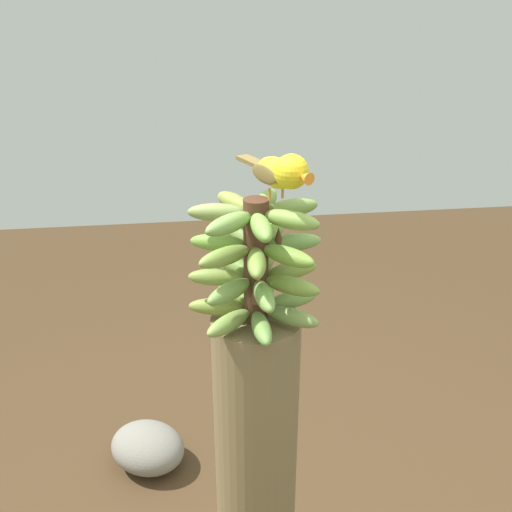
{
  "coord_description": "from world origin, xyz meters",
  "views": [
    {
      "loc": [
        -0.13,
        -1.01,
        1.93
      ],
      "look_at": [
        0.0,
        0.0,
        1.46
      ],
      "focal_mm": 40.65,
      "sensor_mm": 36.0,
      "label": 1
    }
  ],
  "objects": [
    {
      "name": "banana_bunch",
      "position": [
        0.0,
        -0.0,
        1.45
      ],
      "size": [
        0.27,
        0.27,
        0.26
      ],
      "color": "#4C2D1E",
      "rests_on": "banana_tree"
    },
    {
      "name": "perched_bird",
      "position": [
        0.04,
        -0.02,
        1.63
      ],
      "size": [
        0.11,
        0.21,
        0.09
      ],
      "color": "#C68933",
      "rests_on": "banana_bunch"
    },
    {
      "name": "garden_rock",
      "position": [
        -0.35,
        1.0,
        0.1
      ],
      "size": [
        0.43,
        0.42,
        0.19
      ],
      "primitive_type": "ellipsoid",
      "rotation": [
        0.0,
        0.0,
        2.56
      ],
      "color": "gray",
      "rests_on": "ground"
    },
    {
      "name": "fallen_banana",
      "position": [
        -0.0,
        0.79,
        0.02
      ],
      "size": [
        0.12,
        0.11,
        0.04
      ],
      "primitive_type": "ellipsoid",
      "rotation": [
        0.0,
        0.0,
        5.54
      ],
      "color": "gold",
      "rests_on": "ground"
    }
  ]
}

